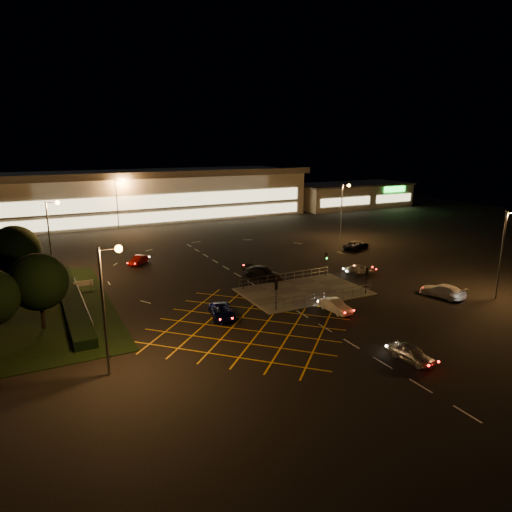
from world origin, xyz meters
name	(u,v)px	position (x,y,z in m)	size (l,w,h in m)	color
ground	(280,290)	(0.00, 0.00, 0.00)	(180.00, 180.00, 0.00)	black
pedestrian_island	(303,291)	(2.00, -2.00, 0.06)	(14.00, 9.00, 0.12)	#4C4944
grass_verge	(20,311)	(-28.00, 6.00, 0.04)	(18.00, 30.00, 0.08)	black
hedge	(71,300)	(-23.00, 6.00, 0.50)	(2.00, 26.00, 1.00)	black
supermarket	(149,194)	(0.00, 61.95, 5.31)	(72.00, 26.50, 10.50)	beige
retail_unit_a	(329,196)	(46.00, 53.97, 3.21)	(18.80, 14.80, 6.35)	beige
retail_unit_b	(376,193)	(62.00, 53.96, 3.22)	(14.80, 14.80, 6.35)	beige
streetlight_sw	(108,292)	(-21.56, -12.00, 6.56)	(1.78, 0.56, 10.03)	slate
streetlight_se	(506,242)	(20.44, -14.00, 6.56)	(1.78, 0.56, 10.03)	slate
streetlight_nw	(52,228)	(-23.56, 18.00, 6.56)	(1.78, 0.56, 10.03)	slate
streetlight_ne	(344,204)	(24.44, 20.00, 6.56)	(1.78, 0.56, 10.03)	slate
streetlight_far_left	(119,197)	(-9.56, 48.00, 6.56)	(1.78, 0.56, 10.03)	slate
streetlight_far_right	(287,188)	(30.44, 50.00, 6.56)	(1.78, 0.56, 10.03)	slate
signal_sw	(276,290)	(-4.00, -5.99, 2.37)	(0.28, 0.30, 3.15)	black
signal_se	(367,275)	(8.00, -5.99, 2.37)	(0.28, 0.30, 3.15)	black
signal_nw	(243,271)	(-4.00, 1.99, 2.37)	(0.28, 0.30, 3.15)	black
signal_ne	(326,259)	(8.00, 1.99, 2.37)	(0.28, 0.30, 3.15)	black
tree_c	(15,250)	(-28.00, 14.00, 4.95)	(5.76, 5.76, 7.84)	black
tree_e	(39,282)	(-26.00, 0.00, 4.64)	(5.40, 5.40, 7.35)	black
car_near_silver	(411,354)	(0.23, -20.82, 0.67)	(1.59, 3.95, 1.34)	silver
car_queue_white	(335,306)	(1.43, -9.00, 0.66)	(1.39, 3.98, 1.31)	silver
car_left_blue	(222,312)	(-9.78, -5.18, 0.66)	(2.18, 4.72, 1.31)	#0B0E44
car_far_dkgrey	(263,273)	(0.24, 5.00, 0.76)	(2.14, 5.27, 1.53)	black
car_right_silver	(360,269)	(12.90, 1.07, 0.65)	(1.52, 3.79, 1.29)	silver
car_circ_red	(139,260)	(-12.55, 19.43, 0.64)	(1.35, 3.87, 1.28)	maroon
car_east_grey	(356,245)	(21.83, 12.81, 0.70)	(2.33, 5.05, 1.40)	black
car_approach_white	(442,291)	(15.24, -10.68, 0.74)	(2.08, 5.12, 1.49)	#BDBDBD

